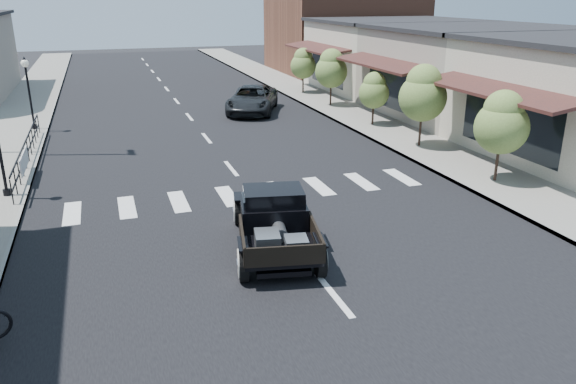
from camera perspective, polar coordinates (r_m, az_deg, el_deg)
name	(u,v)px	position (r m, az deg, el deg)	size (l,w,h in m)	color
ground	(290,242)	(15.07, 0.22, -5.09)	(120.00, 120.00, 0.00)	black
road	(196,125)	(29.01, -9.36, 6.74)	(14.00, 80.00, 0.02)	black
road_markings	(215,149)	(24.23, -7.38, 4.31)	(12.00, 60.00, 0.06)	silver
sidewalk_left	(12,136)	(28.96, -26.23, 5.10)	(3.00, 80.00, 0.15)	gray
sidewalk_right	(349,113)	(31.43, 6.23, 7.98)	(3.00, 80.00, 0.15)	gray
storefront_mid	(476,73)	(32.67, 18.53, 11.42)	(10.00, 9.00, 4.50)	gray
storefront_far	(395,56)	(40.20, 10.80, 13.39)	(10.00, 9.00, 4.50)	beige
far_building_right	(343,29)	(49.27, 5.63, 16.14)	(11.00, 10.00, 7.00)	brown
railing	(28,149)	(23.84, -24.94, 4.00)	(0.08, 10.00, 1.00)	black
banner	(25,168)	(21.96, -25.14, 2.23)	(0.04, 2.20, 0.60)	silver
lamp_post_c	(29,93)	(29.50, -24.79, 9.08)	(0.36, 0.36, 3.39)	black
small_tree_a	(500,138)	(20.41, 20.74, 5.16)	(1.81, 1.81, 3.02)	#5D7736
small_tree_b	(422,107)	(24.38, 13.45, 8.39)	(1.99, 1.99, 3.31)	#5D7736
small_tree_c	(374,99)	(28.24, 8.69, 9.29)	(1.49, 1.49, 2.48)	#5D7736
small_tree_d	(331,78)	(33.09, 4.39, 11.46)	(1.86, 1.86, 3.09)	#5D7736
small_tree_e	(303,71)	(37.48, 1.55, 12.18)	(1.65, 1.65, 2.76)	#5D7736
hotrod_pickup	(274,220)	(14.37, -1.39, -2.86)	(2.18, 4.66, 1.62)	black
second_car	(252,100)	(31.70, -3.65, 9.34)	(2.40, 5.20, 1.44)	black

